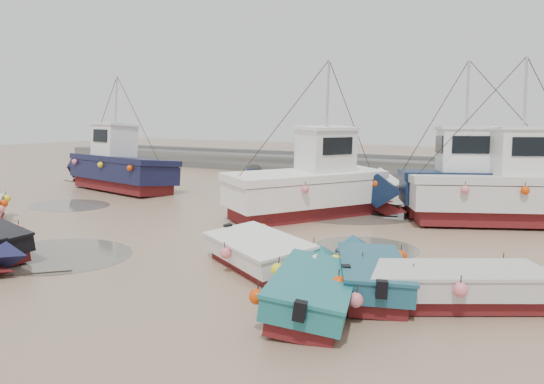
{
  "coord_description": "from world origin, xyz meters",
  "views": [
    {
      "loc": [
        10.98,
        -11.34,
        4.07
      ],
      "look_at": [
        1.34,
        4.48,
        1.4
      ],
      "focal_mm": 35.0,
      "sensor_mm": 36.0,
      "label": 1
    }
  ],
  "objects_px": {
    "dinghy_5": "(266,251)",
    "cabin_boat_3": "(514,189)",
    "cabin_boat_2": "(472,184)",
    "dinghy_2": "(313,283)",
    "dinghy_6": "(369,268)",
    "cabin_boat_1": "(318,183)",
    "cabin_boat_0": "(115,166)",
    "person": "(250,209)",
    "dinghy_3": "(463,282)"
  },
  "relations": [
    {
      "from": "dinghy_5",
      "to": "cabin_boat_3",
      "type": "height_order",
      "value": "cabin_boat_3"
    },
    {
      "from": "cabin_boat_2",
      "to": "cabin_boat_3",
      "type": "distance_m",
      "value": 1.82
    },
    {
      "from": "dinghy_2",
      "to": "cabin_boat_3",
      "type": "distance_m",
      "value": 11.98
    },
    {
      "from": "dinghy_2",
      "to": "dinghy_5",
      "type": "relative_size",
      "value": 1.02
    },
    {
      "from": "dinghy_6",
      "to": "cabin_boat_1",
      "type": "relative_size",
      "value": 0.57
    },
    {
      "from": "cabin_boat_0",
      "to": "cabin_boat_3",
      "type": "bearing_deg",
      "value": -75.74
    },
    {
      "from": "dinghy_6",
      "to": "person",
      "type": "distance_m",
      "value": 11.37
    },
    {
      "from": "cabin_boat_1",
      "to": "person",
      "type": "height_order",
      "value": "cabin_boat_1"
    },
    {
      "from": "dinghy_3",
      "to": "person",
      "type": "distance_m",
      "value": 12.91
    },
    {
      "from": "dinghy_5",
      "to": "cabin_boat_3",
      "type": "distance_m",
      "value": 11.07
    },
    {
      "from": "dinghy_2",
      "to": "dinghy_3",
      "type": "xyz_separation_m",
      "value": [
        2.69,
        1.78,
        -0.02
      ]
    },
    {
      "from": "dinghy_5",
      "to": "cabin_boat_3",
      "type": "bearing_deg",
      "value": -175.74
    },
    {
      "from": "cabin_boat_2",
      "to": "cabin_boat_0",
      "type": "bearing_deg",
      "value": 71.7
    },
    {
      "from": "dinghy_2",
      "to": "dinghy_6",
      "type": "relative_size",
      "value": 1.07
    },
    {
      "from": "dinghy_3",
      "to": "person",
      "type": "relative_size",
      "value": 3.22
    },
    {
      "from": "person",
      "to": "dinghy_6",
      "type": "bearing_deg",
      "value": 113.19
    },
    {
      "from": "cabin_boat_2",
      "to": "dinghy_5",
      "type": "bearing_deg",
      "value": 139.98
    },
    {
      "from": "dinghy_3",
      "to": "dinghy_5",
      "type": "bearing_deg",
      "value": -120.28
    },
    {
      "from": "dinghy_2",
      "to": "cabin_boat_1",
      "type": "relative_size",
      "value": 0.61
    },
    {
      "from": "dinghy_6",
      "to": "cabin_boat_2",
      "type": "height_order",
      "value": "cabin_boat_2"
    },
    {
      "from": "dinghy_5",
      "to": "cabin_boat_2",
      "type": "relative_size",
      "value": 0.57
    },
    {
      "from": "cabin_boat_0",
      "to": "cabin_boat_1",
      "type": "height_order",
      "value": "same"
    },
    {
      "from": "dinghy_2",
      "to": "dinghy_6",
      "type": "xyz_separation_m",
      "value": [
        0.62,
        1.67,
        0.0
      ]
    },
    {
      "from": "cabin_boat_0",
      "to": "cabin_boat_3",
      "type": "xyz_separation_m",
      "value": [
        20.05,
        1.16,
        0.02
      ]
    },
    {
      "from": "cabin_boat_1",
      "to": "person",
      "type": "distance_m",
      "value": 3.48
    },
    {
      "from": "cabin_boat_0",
      "to": "dinghy_5",
      "type": "bearing_deg",
      "value": -108.98
    },
    {
      "from": "dinghy_3",
      "to": "dinghy_5",
      "type": "xyz_separation_m",
      "value": [
        -4.95,
        -0.08,
        0.01
      ]
    },
    {
      "from": "dinghy_6",
      "to": "dinghy_5",
      "type": "bearing_deg",
      "value": 152.86
    },
    {
      "from": "dinghy_2",
      "to": "cabin_boat_2",
      "type": "xyz_separation_m",
      "value": [
        0.79,
        12.43,
        0.79
      ]
    },
    {
      "from": "dinghy_5",
      "to": "person",
      "type": "height_order",
      "value": "dinghy_5"
    },
    {
      "from": "dinghy_6",
      "to": "person",
      "type": "bearing_deg",
      "value": 111.48
    },
    {
      "from": "dinghy_6",
      "to": "cabin_boat_0",
      "type": "xyz_separation_m",
      "value": [
        -18.21,
        8.87,
        0.78
      ]
    },
    {
      "from": "cabin_boat_1",
      "to": "dinghy_2",
      "type": "bearing_deg",
      "value": -35.41
    },
    {
      "from": "cabin_boat_3",
      "to": "dinghy_6",
      "type": "bearing_deg",
      "value": -35.69
    },
    {
      "from": "dinghy_5",
      "to": "dinghy_2",
      "type": "bearing_deg",
      "value": 82.36
    },
    {
      "from": "dinghy_3",
      "to": "person",
      "type": "xyz_separation_m",
      "value": [
        -10.51,
        7.49,
        -0.54
      ]
    },
    {
      "from": "dinghy_5",
      "to": "cabin_boat_1",
      "type": "height_order",
      "value": "cabin_boat_1"
    },
    {
      "from": "cabin_boat_2",
      "to": "person",
      "type": "xyz_separation_m",
      "value": [
        -8.61,
        -3.16,
        -1.35
      ]
    },
    {
      "from": "cabin_boat_0",
      "to": "cabin_boat_2",
      "type": "height_order",
      "value": "same"
    },
    {
      "from": "dinghy_2",
      "to": "dinghy_3",
      "type": "bearing_deg",
      "value": 15.38
    },
    {
      "from": "cabin_boat_1",
      "to": "cabin_boat_0",
      "type": "bearing_deg",
      "value": -155.98
    },
    {
      "from": "cabin_boat_0",
      "to": "person",
      "type": "xyz_separation_m",
      "value": [
        9.78,
        -1.27,
        -1.34
      ]
    },
    {
      "from": "dinghy_2",
      "to": "cabin_boat_3",
      "type": "relative_size",
      "value": 0.6
    },
    {
      "from": "cabin_boat_0",
      "to": "person",
      "type": "relative_size",
      "value": 5.53
    },
    {
      "from": "cabin_boat_1",
      "to": "dinghy_3",
      "type": "bearing_deg",
      "value": -17.85
    },
    {
      "from": "dinghy_6",
      "to": "cabin_boat_2",
      "type": "xyz_separation_m",
      "value": [
        0.17,
        10.76,
        0.79
      ]
    },
    {
      "from": "dinghy_6",
      "to": "cabin_boat_3",
      "type": "relative_size",
      "value": 0.56
    },
    {
      "from": "dinghy_6",
      "to": "cabin_boat_2",
      "type": "bearing_deg",
      "value": 62.58
    },
    {
      "from": "dinghy_6",
      "to": "person",
      "type": "height_order",
      "value": "dinghy_6"
    },
    {
      "from": "cabin_boat_2",
      "to": "person",
      "type": "bearing_deg",
      "value": 85.98
    }
  ]
}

